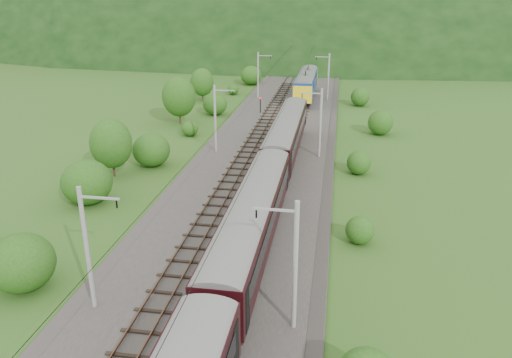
# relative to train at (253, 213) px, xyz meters

# --- Properties ---
(ground) EXTENTS (600.00, 600.00, 0.00)m
(ground) POSITION_rel_train_xyz_m (-2.40, -8.10, -3.64)
(ground) COLOR #36571B
(ground) RESTS_ON ground
(railbed) EXTENTS (14.00, 220.00, 0.30)m
(railbed) POSITION_rel_train_xyz_m (-2.40, 1.90, -3.49)
(railbed) COLOR #38332D
(railbed) RESTS_ON ground
(track_left) EXTENTS (2.40, 220.00, 0.27)m
(track_left) POSITION_rel_train_xyz_m (-4.80, 1.90, -3.27)
(track_left) COLOR #523423
(track_left) RESTS_ON railbed
(track_right) EXTENTS (2.40, 220.00, 0.27)m
(track_right) POSITION_rel_train_xyz_m (-0.00, 1.90, -3.27)
(track_right) COLOR #523423
(track_right) RESTS_ON railbed
(catenary_left) EXTENTS (2.54, 192.28, 8.00)m
(catenary_left) POSITION_rel_train_xyz_m (-8.52, 23.90, 0.86)
(catenary_left) COLOR gray
(catenary_left) RESTS_ON railbed
(catenary_right) EXTENTS (2.54, 192.28, 8.00)m
(catenary_right) POSITION_rel_train_xyz_m (3.72, 23.90, 0.86)
(catenary_right) COLOR gray
(catenary_right) RESTS_ON railbed
(overhead_wires) EXTENTS (4.83, 198.00, 0.03)m
(overhead_wires) POSITION_rel_train_xyz_m (-2.40, 1.90, 3.46)
(overhead_wires) COLOR black
(overhead_wires) RESTS_ON ground
(mountain_main) EXTENTS (504.00, 360.00, 244.00)m
(mountain_main) POSITION_rel_train_xyz_m (-2.40, 251.90, -3.64)
(mountain_main) COLOR black
(mountain_main) RESTS_ON ground
(mountain_ridge) EXTENTS (336.00, 280.00, 132.00)m
(mountain_ridge) POSITION_rel_train_xyz_m (-122.40, 291.90, -3.64)
(mountain_ridge) COLOR black
(mountain_ridge) RESTS_ON ground
(train) EXTENTS (3.09, 124.22, 5.37)m
(train) POSITION_rel_train_xyz_m (0.00, 0.00, 0.00)
(train) COLOR black
(train) RESTS_ON ground
(hazard_post_near) EXTENTS (0.14, 0.14, 1.29)m
(hazard_post_near) POSITION_rel_train_xyz_m (-2.59, 42.16, -2.69)
(hazard_post_near) COLOR red
(hazard_post_near) RESTS_ON railbed
(hazard_post_far) EXTENTS (0.16, 0.16, 1.46)m
(hazard_post_far) POSITION_rel_train_xyz_m (-1.71, 51.38, -2.60)
(hazard_post_far) COLOR red
(hazard_post_far) RESTS_ON railbed
(signal) EXTENTS (0.27, 0.27, 2.45)m
(signal) POSITION_rel_train_xyz_m (-6.36, 44.26, -1.90)
(signal) COLOR black
(signal) RESTS_ON railbed
(vegetation_left) EXTENTS (13.33, 141.80, 7.00)m
(vegetation_left) POSITION_rel_train_xyz_m (-16.58, 10.84, -0.82)
(vegetation_left) COLOR #1F4D14
(vegetation_left) RESTS_ON ground
(vegetation_right) EXTENTS (7.22, 102.99, 3.19)m
(vegetation_right) POSITION_rel_train_xyz_m (9.13, 3.99, -2.24)
(vegetation_right) COLOR #1F4D14
(vegetation_right) RESTS_ON ground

